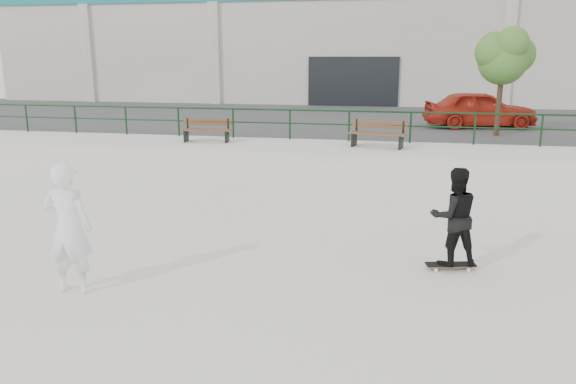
% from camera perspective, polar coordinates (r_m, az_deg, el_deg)
% --- Properties ---
extents(ground, '(120.00, 120.00, 0.00)m').
position_cam_1_polar(ground, '(8.90, -6.93, -8.16)').
color(ground, beige).
rests_on(ground, ground).
extents(ledge, '(30.00, 3.00, 0.50)m').
position_cam_1_polar(ledge, '(17.80, 2.55, 3.87)').
color(ledge, silver).
rests_on(ledge, ground).
extents(parking_strip, '(60.00, 14.00, 0.50)m').
position_cam_1_polar(parking_strip, '(26.14, 5.42, 7.01)').
color(parking_strip, '#3C3C3C').
rests_on(parking_strip, ground).
extents(railing, '(28.00, 0.06, 1.03)m').
position_cam_1_polar(railing, '(18.93, 3.19, 7.50)').
color(railing, '#133418').
rests_on(railing, ledge).
extents(commercial_building, '(44.20, 16.33, 8.00)m').
position_cam_1_polar(commercial_building, '(39.93, 7.74, 15.50)').
color(commercial_building, beige).
rests_on(commercial_building, ground).
extents(bench_left, '(1.69, 0.64, 0.76)m').
position_cam_1_polar(bench_left, '(18.84, -8.25, 6.23)').
color(bench_left, '#54321C').
rests_on(bench_left, ledge).
extents(bench_right, '(1.86, 0.87, 0.83)m').
position_cam_1_polar(bench_right, '(17.75, 9.12, 5.84)').
color(bench_right, '#54321C').
rests_on(bench_right, ledge).
extents(tree, '(2.10, 1.87, 3.74)m').
position_cam_1_polar(tree, '(21.24, 21.09, 12.88)').
color(tree, '#432D21').
rests_on(tree, parking_strip).
extents(red_car, '(4.47, 2.40, 1.45)m').
position_cam_1_polar(red_car, '(23.55, 18.89, 7.98)').
color(red_car, '#AE2515').
rests_on(red_car, parking_strip).
extents(skateboard, '(0.80, 0.37, 0.09)m').
position_cam_1_polar(skateboard, '(9.32, 16.19, -7.13)').
color(skateboard, black).
rests_on(skateboard, ground).
extents(standing_skater, '(0.89, 0.77, 1.55)m').
position_cam_1_polar(standing_skater, '(9.07, 16.52, -2.41)').
color(standing_skater, black).
rests_on(standing_skater, skateboard).
extents(seated_skater, '(0.71, 0.49, 1.89)m').
position_cam_1_polar(seated_skater, '(8.45, -21.41, -3.46)').
color(seated_skater, white).
rests_on(seated_skater, ground).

